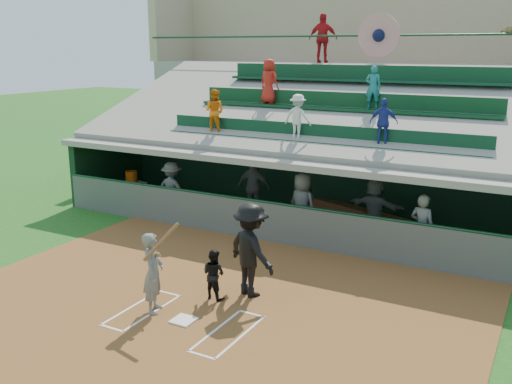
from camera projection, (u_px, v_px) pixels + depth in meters
The scene contains 19 objects.
ground at pixel (184, 322), 11.12m from camera, with size 100.00×100.00×0.00m, color #1A4F16.
dirt_slab at pixel (198, 311), 11.55m from camera, with size 11.00×9.00×0.02m, color brown.
home_plate at pixel (184, 320), 11.11m from camera, with size 0.43×0.43×0.03m, color white.
batters_box_chalk at pixel (184, 321), 11.12m from camera, with size 2.65×1.85×0.01m.
dugout_floor at pixel (317, 228), 16.86m from camera, with size 16.00×3.50×0.04m, color gray.
concourse_slab at pixel (386, 124), 22.05m from camera, with size 20.00×3.00×4.60m, color gray.
grandstand at pixel (361, 136), 19.52m from camera, with size 20.40×10.40×7.80m.
batter_at_plate at pixel (153, 272), 11.33m from camera, with size 0.93×0.78×1.95m.
catcher at pixel (214, 274), 12.01m from camera, with size 0.53×0.41×1.08m, color black.
home_umpire at pixel (251, 250), 12.07m from camera, with size 1.31×0.75×2.03m, color black.
dugout_bench at pixel (339, 210), 17.87m from camera, with size 14.29×0.43×0.43m, color #955F36.
white_table at pixel (134, 191), 19.63m from camera, with size 0.77×0.58×0.68m, color silver.
water_cooler at pixel (131, 177), 19.46m from camera, with size 0.39×0.39×0.39m, color #EC590D.
dugout_player_a at pixel (172, 189), 17.79m from camera, with size 1.11×0.64×1.72m, color #565954.
dugout_player_b at pixel (254, 187), 17.78m from camera, with size 1.08×0.45×1.84m, color #5C5F59.
dugout_player_c at pixel (302, 205), 15.83m from camera, with size 0.88×0.58×1.81m, color #525550.
dugout_player_d at pixel (375, 208), 15.70m from camera, with size 1.59×0.51×1.71m, color #595C57.
dugout_player_e at pixel (422, 228), 14.03m from camera, with size 0.62×0.41×1.70m, color #5C5F59.
concourse_staff_a at pixel (323, 38), 21.55m from camera, with size 1.08×0.45×1.85m, color red.
Camera 1 is at (6.10, -8.24, 5.20)m, focal length 40.00 mm.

